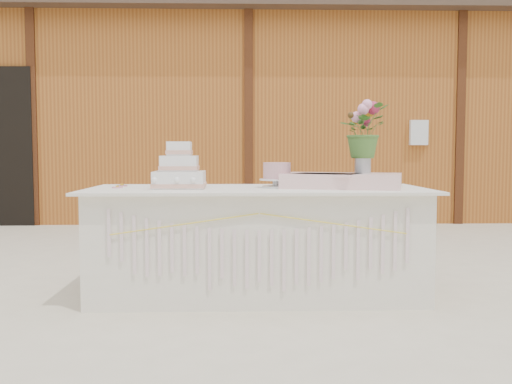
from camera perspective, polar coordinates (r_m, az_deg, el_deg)
ground at (r=4.17m, az=0.12°, el=-10.21°), size 80.00×80.00×0.00m
barn at (r=10.06m, az=-0.98°, el=7.72°), size 12.60×4.60×3.30m
cake_table at (r=4.09m, az=0.12°, el=-4.96°), size 2.40×1.00×0.77m
wedding_cake at (r=4.05m, az=-7.65°, el=1.95°), size 0.36×0.36×0.33m
pink_cake_stand at (r=4.07m, az=2.11°, el=1.84°), size 0.25×0.25×0.18m
satin_runner at (r=4.10m, az=8.59°, el=1.13°), size 0.92×0.69×0.10m
flower_vase at (r=4.14m, az=10.63°, el=2.94°), size 0.12×0.12×0.16m
bouquet at (r=4.14m, az=10.68°, el=6.70°), size 0.46×0.46×0.39m
loose_flowers at (r=4.26m, az=-13.12°, el=0.61°), size 0.22×0.40×0.02m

